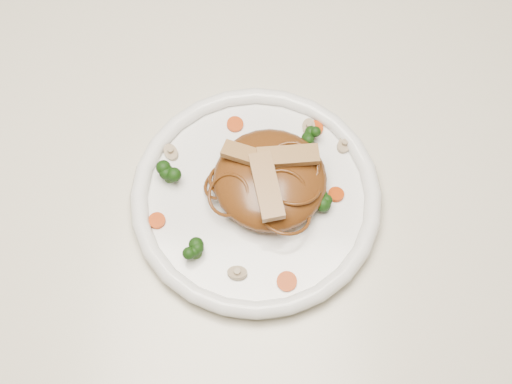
{
  "coord_description": "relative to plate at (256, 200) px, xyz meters",
  "views": [
    {
      "loc": [
        0.06,
        -0.35,
        1.51
      ],
      "look_at": [
        0.07,
        -0.01,
        0.78
      ],
      "focal_mm": 50.38,
      "sensor_mm": 36.0,
      "label": 1
    }
  ],
  "objects": [
    {
      "name": "broccoli_3",
      "position": [
        0.07,
        -0.01,
        0.02
      ],
      "size": [
        0.03,
        0.03,
        0.03
      ],
      "primitive_type": null,
      "rotation": [
        0.0,
        0.0,
        0.28
      ],
      "color": "#11340B",
      "rests_on": "plate"
    },
    {
      "name": "mushroom_0",
      "position": [
        -0.02,
        -0.09,
        0.01
      ],
      "size": [
        0.02,
        0.02,
        0.01
      ],
      "primitive_type": "cylinder",
      "rotation": [
        0.0,
        0.0,
        -0.08
      ],
      "color": "tan",
      "rests_on": "plate"
    },
    {
      "name": "chicken_a",
      "position": [
        0.04,
        0.03,
        0.05
      ],
      "size": [
        0.07,
        0.03,
        0.01
      ],
      "primitive_type": "cube",
      "rotation": [
        0.0,
        0.0,
        0.1
      ],
      "color": "#9F7F4B",
      "rests_on": "noodle_mound"
    },
    {
      "name": "plate",
      "position": [
        0.0,
        0.0,
        0.0
      ],
      "size": [
        0.34,
        0.34,
        0.02
      ],
      "primitive_type": "cylinder",
      "rotation": [
        0.0,
        0.0,
        -0.24
      ],
      "color": "white",
      "rests_on": "table"
    },
    {
      "name": "carrot_1",
      "position": [
        -0.11,
        -0.03,
        0.01
      ],
      "size": [
        0.02,
        0.02,
        0.0
      ],
      "primitive_type": "cylinder",
      "rotation": [
        0.0,
        0.0,
        -0.3
      ],
      "color": "#B23906",
      "rests_on": "plate"
    },
    {
      "name": "chicken_b",
      "position": [
        -0.01,
        0.03,
        0.05
      ],
      "size": [
        0.06,
        0.04,
        0.01
      ],
      "primitive_type": "cube",
      "rotation": [
        0.0,
        0.0,
        2.78
      ],
      "color": "#9F7F4B",
      "rests_on": "noodle_mound"
    },
    {
      "name": "mushroom_1",
      "position": [
        0.1,
        0.07,
        0.01
      ],
      "size": [
        0.03,
        0.03,
        0.01
      ],
      "primitive_type": "cylinder",
      "rotation": [
        0.0,
        0.0,
        1.11
      ],
      "color": "tan",
      "rests_on": "plate"
    },
    {
      "name": "mushroom_2",
      "position": [
        -0.1,
        0.06,
        0.01
      ],
      "size": [
        0.03,
        0.03,
        0.01
      ],
      "primitive_type": "cylinder",
      "rotation": [
        0.0,
        0.0,
        -1.07
      ],
      "color": "tan",
      "rests_on": "plate"
    },
    {
      "name": "table",
      "position": [
        -0.07,
        0.01,
        -0.11
      ],
      "size": [
        1.2,
        0.8,
        0.75
      ],
      "color": "beige",
      "rests_on": "ground"
    },
    {
      "name": "broccoli_0",
      "position": [
        0.06,
        0.07,
        0.02
      ],
      "size": [
        0.04,
        0.04,
        0.03
      ],
      "primitive_type": null,
      "rotation": [
        0.0,
        0.0,
        -0.41
      ],
      "color": "#11340B",
      "rests_on": "plate"
    },
    {
      "name": "chicken_c",
      "position": [
        0.01,
        -0.01,
        0.05
      ],
      "size": [
        0.04,
        0.08,
        0.01
      ],
      "primitive_type": "cube",
      "rotation": [
        0.0,
        0.0,
        4.91
      ],
      "color": "#9F7F4B",
      "rests_on": "noodle_mound"
    },
    {
      "name": "broccoli_2",
      "position": [
        -0.07,
        -0.07,
        0.02
      ],
      "size": [
        0.03,
        0.03,
        0.03
      ],
      "primitive_type": null,
      "rotation": [
        0.0,
        0.0,
        0.15
      ],
      "color": "#11340B",
      "rests_on": "plate"
    },
    {
      "name": "ground",
      "position": [
        -0.07,
        0.01,
        -0.76
      ],
      "size": [
        4.0,
        4.0,
        0.0
      ],
      "primitive_type": "plane",
      "color": "brown",
      "rests_on": "ground"
    },
    {
      "name": "carrot_4",
      "position": [
        0.03,
        -0.1,
        0.01
      ],
      "size": [
        0.03,
        0.03,
        0.0
      ],
      "primitive_type": "cylinder",
      "rotation": [
        0.0,
        0.0,
        -0.28
      ],
      "color": "#B23906",
      "rests_on": "plate"
    },
    {
      "name": "noodle_mound",
      "position": [
        0.02,
        0.01,
        0.03
      ],
      "size": [
        0.14,
        0.14,
        0.04
      ],
      "primitive_type": "ellipsoid",
      "rotation": [
        0.0,
        0.0,
        0.06
      ],
      "color": "#5C2C11",
      "rests_on": "plate"
    },
    {
      "name": "mushroom_3",
      "position": [
        0.06,
        0.09,
        0.01
      ],
      "size": [
        0.02,
        0.02,
        0.01
      ],
      "primitive_type": "cylinder",
      "rotation": [
        0.0,
        0.0,
        1.55
      ],
      "color": "tan",
      "rests_on": "plate"
    },
    {
      "name": "carrot_3",
      "position": [
        -0.02,
        0.09,
        0.01
      ],
      "size": [
        0.02,
        0.02,
        0.0
      ],
      "primitive_type": "cylinder",
      "rotation": [
        0.0,
        0.0,
        -0.12
      ],
      "color": "#B23906",
      "rests_on": "plate"
    },
    {
      "name": "broccoli_1",
      "position": [
        -0.1,
        0.02,
        0.02
      ],
      "size": [
        0.04,
        0.04,
        0.03
      ],
      "primitive_type": null,
      "rotation": [
        0.0,
        0.0,
        -0.41
      ],
      "color": "#11340B",
      "rests_on": "plate"
    },
    {
      "name": "carrot_0",
      "position": [
        0.07,
        0.09,
        0.01
      ],
      "size": [
        0.03,
        0.03,
        0.0
      ],
      "primitive_type": "cylinder",
      "rotation": [
        0.0,
        0.0,
        -0.39
      ],
      "color": "#B23906",
      "rests_on": "plate"
    },
    {
      "name": "carrot_2",
      "position": [
        0.09,
        0.0,
        0.01
      ],
      "size": [
        0.02,
        0.02,
        0.0
      ],
      "primitive_type": "cylinder",
      "rotation": [
        0.0,
        0.0,
        0.39
      ],
      "color": "#B23906",
      "rests_on": "plate"
    }
  ]
}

